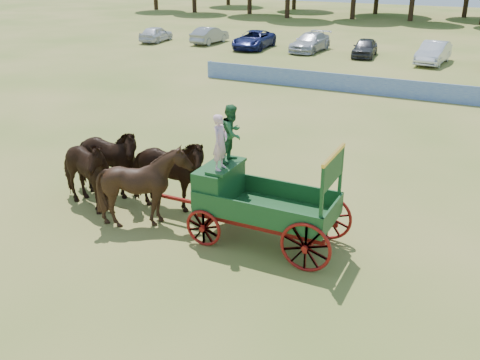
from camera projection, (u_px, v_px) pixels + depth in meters
name	position (u px, v px, depth m)	size (l,w,h in m)	color
ground	(328.00, 244.00, 15.15)	(160.00, 160.00, 0.00)	#A78C4B
horse_lead_left	(82.00, 173.00, 16.82)	(1.34, 2.95, 2.49)	black
horse_lead_right	(105.00, 162.00, 17.73)	(1.34, 2.95, 2.49)	black
horse_wheel_left	(145.00, 186.00, 15.84)	(2.01, 2.26, 2.49)	black
horse_wheel_right	(166.00, 174.00, 16.75)	(1.34, 2.95, 2.49)	black
farm_dray	(243.00, 183.00, 14.96)	(6.00, 2.00, 3.80)	maroon
sponsor_banner	(408.00, 89.00, 30.22)	(26.00, 0.08, 1.05)	#2045AE
parked_cars	(477.00, 56.00, 39.04)	(57.81, 6.63, 1.61)	silver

